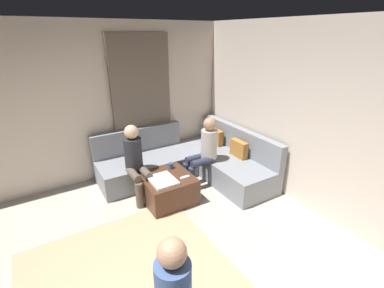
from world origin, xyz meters
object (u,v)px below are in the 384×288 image
Objects in this scene: person_on_couch_back at (204,149)px; person_on_couch_side at (136,160)px; game_remote at (185,177)px; sectional_couch at (191,162)px; ottoman at (167,188)px; coffee_mug at (171,166)px.

person_on_couch_side is at bearing 79.65° from person_on_couch_back.
game_remote is 0.69m from person_on_couch_back.
person_on_couch_side reaches higher than sectional_couch.
person_on_couch_back and person_on_couch_side have the same top height.
ottoman is 0.92m from person_on_couch_back.
coffee_mug is 0.59m from person_on_couch_side.
ottoman is (0.50, -0.73, -0.07)m from sectional_couch.
person_on_couch_side is (-0.21, -1.15, 0.00)m from person_on_couch_back.
person_on_couch_side is at bearing -132.44° from game_remote.
coffee_mug is at bearing -174.29° from game_remote.
sectional_couch is at bearing 124.12° from ottoman.
person_on_couch_back is at bearing 100.04° from ottoman.
game_remote is at bearing 137.56° from person_on_couch_side.
ottoman is at bearing -129.29° from game_remote.
game_remote is 0.12× the size of person_on_couch_back.
person_on_couch_back is at bearing 169.65° from person_on_couch_side.
game_remote is at bearing 5.71° from coffee_mug.
person_on_couch_side is at bearing -103.49° from coffee_mug.
ottoman is 0.38m from coffee_mug.
coffee_mug is 0.08× the size of person_on_couch_back.
coffee_mug is 0.40m from game_remote.
person_on_couch_side is (0.15, -1.09, 0.38)m from sectional_couch.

